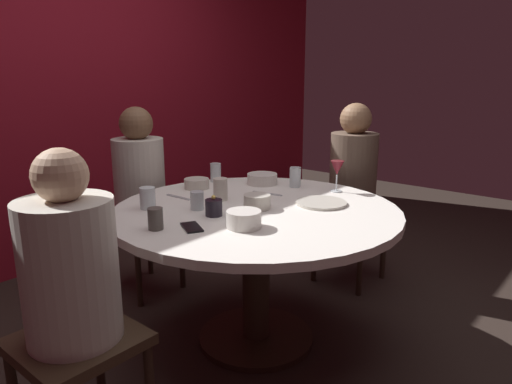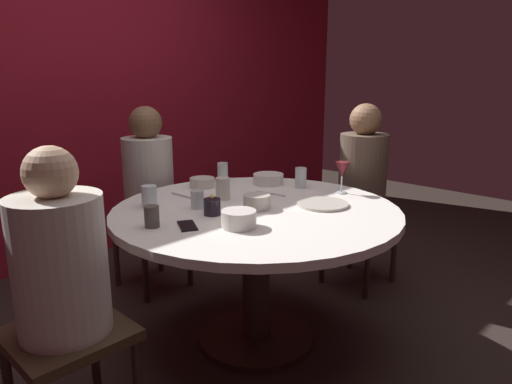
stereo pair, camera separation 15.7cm
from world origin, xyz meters
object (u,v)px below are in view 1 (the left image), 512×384
(cell_phone, at_px, (192,227))
(bowl_salad_center, at_px, (262,179))
(seated_diner_back, at_px, (140,180))
(bowl_sauce_side, at_px, (244,219))
(wine_glass, at_px, (337,169))
(cup_beside_wine, at_px, (295,177))
(cup_far_edge, at_px, (148,198))
(dinner_plate, at_px, (321,203))
(bowl_small_white, at_px, (197,183))
(seated_diner_left, at_px, (70,275))
(candle_holder, at_px, (214,207))
(cup_near_candle, at_px, (220,189))
(dining_table, at_px, (256,234))
(cup_by_left_diner, at_px, (155,219))
(cup_center_front, at_px, (197,200))
(bowl_serving_large, at_px, (257,202))
(seated_diner_right, at_px, (353,175))
(cup_by_right_diner, at_px, (216,172))

(cell_phone, distance_m, bowl_salad_center, 0.89)
(seated_diner_back, distance_m, cell_phone, 1.03)
(cell_phone, xyz_separation_m, bowl_sauce_side, (0.15, -0.17, 0.03))
(wine_glass, relative_size, bowl_salad_center, 0.97)
(cup_beside_wine, bearing_deg, bowl_salad_center, 108.63)
(cup_far_edge, bearing_deg, dinner_plate, -44.71)
(bowl_small_white, bearing_deg, seated_diner_left, -153.91)
(seated_diner_back, distance_m, candle_holder, 0.91)
(cup_far_edge, bearing_deg, candle_holder, -69.59)
(seated_diner_back, relative_size, cup_near_candle, 10.18)
(bowl_salad_center, bearing_deg, seated_diner_back, 123.21)
(seated_diner_left, relative_size, bowl_sauce_side, 7.53)
(bowl_sauce_side, bearing_deg, seated_diner_left, 167.46)
(dining_table, bearing_deg, candle_holder, 164.26)
(cup_by_left_diner, bearing_deg, cup_beside_wine, -0.26)
(bowl_small_white, relative_size, cup_center_front, 1.59)
(bowl_small_white, bearing_deg, seated_diner_back, 102.23)
(bowl_serving_large, xyz_separation_m, cup_near_candle, (0.00, 0.25, 0.02))
(seated_diner_back, bearing_deg, cup_by_left_diner, -32.38)
(seated_diner_right, distance_m, cup_by_left_diner, 1.51)
(cup_near_candle, bearing_deg, cup_center_front, -169.56)
(seated_diner_right, bearing_deg, cup_far_edge, -16.55)
(seated_diner_right, bearing_deg, cup_center_front, -9.55)
(dining_table, bearing_deg, seated_diner_back, 90.00)
(candle_holder, bearing_deg, cup_far_edge, 110.41)
(seated_diner_back, xyz_separation_m, bowl_sauce_side, (-0.27, -1.10, 0.03))
(seated_diner_back, relative_size, wine_glass, 6.71)
(seated_diner_right, relative_size, cup_beside_wine, 10.22)
(cup_far_edge, bearing_deg, bowl_salad_center, -6.89)
(seated_diner_left, height_order, cup_by_right_diner, seated_diner_left)
(cell_phone, distance_m, cup_by_right_diner, 0.90)
(seated_diner_back, height_order, dinner_plate, seated_diner_back)
(seated_diner_left, height_order, dinner_plate, seated_diner_left)
(bowl_small_white, relative_size, cup_beside_wine, 1.23)
(wine_glass, bearing_deg, dining_table, 165.93)
(bowl_serving_large, xyz_separation_m, cup_center_front, (-0.20, 0.21, 0.01))
(seated_diner_right, distance_m, cup_beside_wine, 0.51)
(candle_holder, distance_m, cell_phone, 0.20)
(dinner_plate, xyz_separation_m, cup_center_front, (-0.47, 0.41, 0.04))
(cup_beside_wine, bearing_deg, cup_by_right_diner, 113.37)
(seated_diner_right, xyz_separation_m, cup_near_candle, (-0.99, 0.24, 0.05))
(dinner_plate, relative_size, cup_beside_wine, 2.21)
(seated_diner_back, height_order, seated_diner_right, seated_diner_right)
(cup_near_candle, xyz_separation_m, cup_by_right_diner, (0.29, 0.33, -0.00))
(bowl_small_white, distance_m, cup_far_edge, 0.46)
(cup_near_candle, height_order, cup_beside_wine, same)
(wine_glass, distance_m, cell_phone, 0.98)
(cup_far_edge, bearing_deg, bowl_sauce_side, -81.54)
(cup_far_edge, bearing_deg, cup_by_left_diner, -121.67)
(seated_diner_left, bearing_deg, wine_glass, -5.09)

